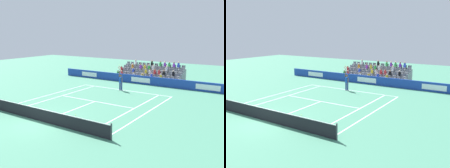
{
  "view_description": "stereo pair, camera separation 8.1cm",
  "coord_description": "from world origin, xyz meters",
  "views": [
    {
      "loc": [
        -13.46,
        11.7,
        6.31
      ],
      "look_at": [
        0.13,
        -9.56,
        1.1
      ],
      "focal_mm": 40.09,
      "sensor_mm": 36.0,
      "label": 1
    },
    {
      "loc": [
        -13.53,
        11.65,
        6.31
      ],
      "look_at": [
        0.13,
        -9.56,
        1.1
      ],
      "focal_mm": 40.09,
      "sensor_mm": 36.0,
      "label": 2
    }
  ],
  "objects": [
    {
      "name": "line_service",
      "position": [
        0.0,
        -6.4,
        0.0
      ],
      "size": [
        8.23,
        0.1,
        0.01
      ],
      "primitive_type": "cube",
      "color": "white",
      "rests_on": "ground"
    },
    {
      "name": "tennis_player",
      "position": [
        0.27,
        -11.56,
        0.99
      ],
      "size": [
        0.52,
        0.39,
        2.85
      ],
      "color": "navy",
      "rests_on": "ground"
    },
    {
      "name": "stadium_stand",
      "position": [
        -0.0,
        -18.96,
        0.7
      ],
      "size": [
        8.68,
        3.8,
        2.62
      ],
      "color": "gray",
      "rests_on": "ground"
    },
    {
      "name": "line_centre_mark",
      "position": [
        0.0,
        -11.79,
        0.0
      ],
      "size": [
        0.1,
        0.2,
        0.01
      ],
      "primitive_type": "cube",
      "color": "white",
      "rests_on": "ground"
    },
    {
      "name": "line_baseline",
      "position": [
        0.0,
        -11.89,
        0.0
      ],
      "size": [
        10.97,
        0.1,
        0.01
      ],
      "primitive_type": "cube",
      "color": "white",
      "rests_on": "ground"
    },
    {
      "name": "tennis_net",
      "position": [
        0.0,
        0.0,
        0.49
      ],
      "size": [
        11.97,
        0.1,
        1.07
      ],
      "color": "#33383D",
      "rests_on": "ground"
    },
    {
      "name": "ground_plane",
      "position": [
        0.0,
        0.0,
        0.0
      ],
      "size": [
        80.0,
        80.0,
        0.0
      ],
      "primitive_type": "plane",
      "color": "#47896B"
    },
    {
      "name": "sponsor_barrier",
      "position": [
        0.0,
        -16.03,
        0.52
      ],
      "size": [
        24.1,
        0.22,
        1.05
      ],
      "color": "#193899",
      "rests_on": "ground"
    },
    {
      "name": "line_centre_service",
      "position": [
        0.0,
        -3.2,
        0.0
      ],
      "size": [
        0.1,
        6.4,
        0.01
      ],
      "primitive_type": "cube",
      "color": "white",
      "rests_on": "ground"
    },
    {
      "name": "line_doubles_sideline_left",
      "position": [
        5.49,
        -5.95,
        0.0
      ],
      "size": [
        0.1,
        11.89,
        0.01
      ],
      "primitive_type": "cube",
      "color": "white",
      "rests_on": "ground"
    },
    {
      "name": "line_singles_sideline_left",
      "position": [
        4.12,
        -5.95,
        0.0
      ],
      "size": [
        0.1,
        11.89,
        0.01
      ],
      "primitive_type": "cube",
      "color": "white",
      "rests_on": "ground"
    },
    {
      "name": "line_doubles_sideline_right",
      "position": [
        -5.49,
        -5.95,
        0.0
      ],
      "size": [
        0.1,
        11.89,
        0.01
      ],
      "primitive_type": "cube",
      "color": "white",
      "rests_on": "ground"
    },
    {
      "name": "loose_tennis_ball",
      "position": [
        -1.11,
        -2.36,
        0.03
      ],
      "size": [
        0.07,
        0.07,
        0.07
      ],
      "primitive_type": "sphere",
      "color": "#D1E533",
      "rests_on": "ground"
    },
    {
      "name": "line_singles_sideline_right",
      "position": [
        -4.12,
        -5.95,
        0.0
      ],
      "size": [
        0.1,
        11.89,
        0.01
      ],
      "primitive_type": "cube",
      "color": "white",
      "rests_on": "ground"
    }
  ]
}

